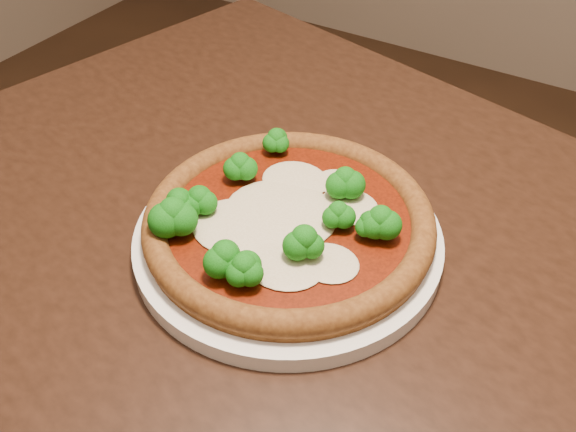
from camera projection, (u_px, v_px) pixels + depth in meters
The scene contains 3 objects.
dining_table at pixel (345, 345), 0.69m from camera, with size 1.31×1.02×0.75m.
plate at pixel (288, 239), 0.65m from camera, with size 0.31×0.31×0.02m, color white.
pizza at pixel (285, 219), 0.64m from camera, with size 0.29×0.29×0.06m.
Camera 1 is at (0.16, -0.32, 1.21)m, focal length 40.00 mm.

